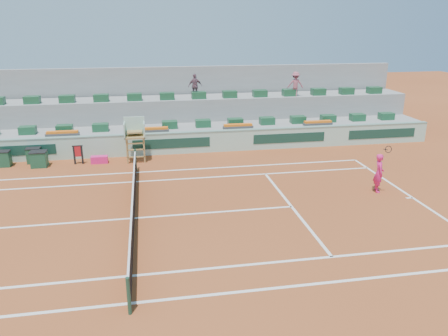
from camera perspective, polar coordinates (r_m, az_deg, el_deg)
The scene contains 19 objects.
ground at distance 17.45m, azimuth -11.65°, elevation -6.45°, with size 90.00×90.00×0.00m, color brown.
seating_tier_lower at distance 27.38m, azimuth -11.34°, elevation 4.16°, with size 36.00×4.00×1.20m, color #969694.
seating_tier_upper at distance 28.78m, azimuth -11.39°, elevation 6.30°, with size 36.00×2.40×2.60m, color #969694.
stadium_back_wall at distance 30.18m, azimuth -11.46°, elevation 8.60°, with size 36.00×0.40×4.40m, color #969694.
player_bag at distance 24.45m, azimuth -15.96°, elevation 1.06°, with size 0.88×0.39×0.39m, color #F01F75.
spectator_mid at distance 28.10m, azimuth -3.80°, elevation 10.62°, with size 0.90×0.38×1.54m, color #744D5B.
spectator_right at distance 29.24m, azimuth 9.30°, elevation 10.77°, with size 1.02×0.59×1.58m, color #A0505D.
court_lines at distance 17.45m, azimuth -11.65°, elevation -6.44°, with size 23.89×11.09×0.01m.
tennis_net at distance 17.24m, azimuth -11.77°, elevation -4.86°, with size 0.10×11.97×1.10m.
advertising_hoarding at distance 25.24m, azimuth -11.36°, elevation 3.01°, with size 36.00×0.34×1.26m.
umpire_chair at distance 24.04m, azimuth -11.58°, elevation 4.46°, with size 1.10×0.90×2.40m.
seat_row_lower at distance 26.31m, azimuth -11.48°, elevation 5.41°, with size 32.90×0.60×0.44m.
seat_row_upper at distance 27.90m, azimuth -11.61°, elevation 9.08°, with size 32.90×0.60×0.44m.
flower_planters at distance 25.64m, azimuth -14.85°, elevation 4.61°, with size 26.80×0.36×0.28m.
drink_cooler_a at distance 24.83m, azimuth -23.01°, elevation 1.09°, with size 0.83×0.72×0.84m.
drink_cooler_b at distance 25.65m, azimuth -23.56°, elevation 1.55°, with size 0.73×0.63×0.84m.
drink_cooler_c at distance 25.68m, azimuth -26.82°, elevation 1.10°, with size 0.69×0.59×0.84m.
towel_rack at distance 24.51m, azimuth -18.53°, elevation 1.85°, with size 0.54×0.09×1.03m.
tennis_player at distance 20.58m, azimuth 19.58°, elevation -0.59°, with size 0.57×0.93×2.28m.
Camera 1 is at (0.75, -15.83, 7.30)m, focal length 35.00 mm.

